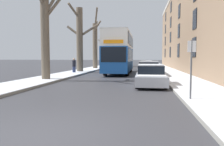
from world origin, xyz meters
name	(u,v)px	position (x,y,z in m)	size (l,w,h in m)	color
ground_plane	(44,133)	(0.00, 0.00, 0.00)	(320.00, 320.00, 0.00)	#38383D
sidewalk_left	(114,64)	(-5.35, 53.00, 0.08)	(2.93, 130.00, 0.16)	gray
sidewalk_right	(155,64)	(5.35, 53.00, 0.08)	(2.93, 130.00, 0.16)	gray
terrace_facade_right	(217,22)	(11.31, 24.17, 6.15)	(9.10, 49.18, 12.29)	#8C7056
bare_tree_left_0	(45,25)	(-5.04, 11.03, 4.22)	(2.89, 3.73, 8.14)	brown
bare_tree_left_1	(80,39)	(-5.19, 20.55, 4.01)	(3.83, 2.59, 7.98)	brown
bare_tree_left_2	(95,44)	(-5.05, 28.42, 3.91)	(1.28, 3.01, 9.08)	brown
bare_tree_left_3	(106,49)	(-4.87, 36.92, 3.41)	(3.01, 2.41, 6.31)	brown
double_decker_bus	(120,51)	(-0.31, 19.56, 2.52)	(2.56, 10.36, 4.47)	#194C99
parked_car_0	(150,76)	(2.79, 9.04, 0.63)	(1.81, 4.30, 1.36)	#9EA3AD
parked_car_1	(148,70)	(2.79, 14.74, 0.67)	(1.90, 4.51, 1.47)	slate
parked_car_2	(147,68)	(2.79, 20.32, 0.64)	(1.86, 3.92, 1.38)	black
parked_car_3	(146,66)	(2.79, 26.06, 0.63)	(1.84, 4.33, 1.35)	#474C56
oncoming_van	(124,60)	(-1.47, 39.29, 1.23)	(1.90, 4.85, 2.28)	white
pedestrian_left_sidewalk	(74,65)	(-5.26, 18.48, 0.94)	(0.37, 0.37, 1.72)	navy
street_sign_post	(191,67)	(4.19, 4.08, 1.42)	(0.32, 0.07, 2.47)	#4C4F54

